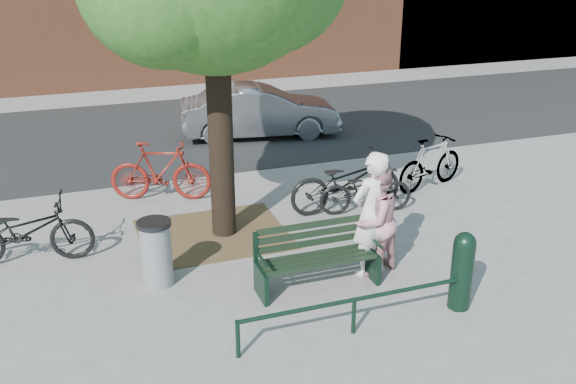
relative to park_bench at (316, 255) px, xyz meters
name	(u,v)px	position (x,y,z in m)	size (l,w,h in m)	color
ground	(317,287)	(0.00, -0.08, -0.48)	(90.00, 90.00, 0.00)	gray
dirt_pit	(213,234)	(-1.00, 2.12, -0.47)	(2.40, 2.00, 0.02)	brown
road	(194,130)	(0.00, 8.42, -0.47)	(40.00, 7.00, 0.01)	black
park_bench	(316,255)	(0.00, 0.00, 0.00)	(1.74, 0.54, 0.97)	black
guard_railing	(354,305)	(0.00, -1.28, -0.08)	(3.06, 0.06, 0.51)	black
person_left	(372,214)	(0.89, 0.07, 0.47)	(0.69, 0.45, 1.89)	silver
person_right	(375,221)	(0.95, 0.07, 0.36)	(0.81, 0.63, 1.67)	tan
bollard	(462,268)	(1.60, -1.19, 0.11)	(0.30, 0.30, 1.10)	black
litter_bin	(156,253)	(-2.12, 0.78, 0.02)	(0.48, 0.48, 0.99)	gray
bicycle_a	(26,231)	(-3.86, 2.12, 0.04)	(0.69, 1.98, 1.04)	black
bicycle_b	(160,171)	(-1.54, 3.97, 0.09)	(0.54, 1.90, 1.14)	#63140E
bicycle_c	(366,189)	(1.82, 2.12, -0.03)	(0.59, 1.70, 0.89)	black
bicycle_d	(431,163)	(3.56, 2.80, 0.05)	(0.49, 1.75, 1.05)	gray
bicycle_e	(346,182)	(1.52, 2.33, 0.08)	(0.74, 2.12, 1.11)	black
parked_car	(260,111)	(1.46, 7.34, 0.16)	(1.35, 3.88, 1.28)	slate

